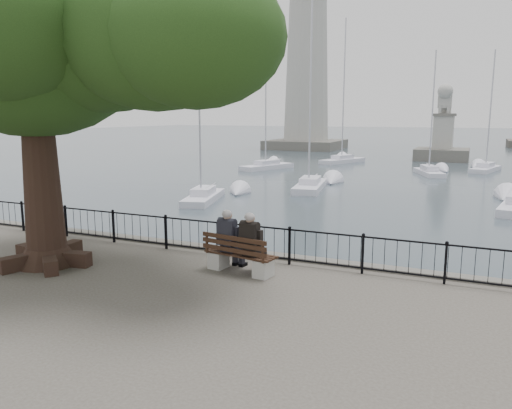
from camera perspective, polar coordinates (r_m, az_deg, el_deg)
The scene contains 14 objects.
harbor at distance 14.77m, azimuth 0.79°, elevation -7.73°, with size 260.00×260.00×1.20m.
railing at distance 14.03m, azimuth 0.00°, elevation -4.19°, with size 22.06×0.06×1.00m.
bench at distance 13.00m, azimuth -1.92°, elevation -6.27°, with size 2.03×0.89×1.03m.
person_left at distance 13.18m, azimuth -2.90°, elevation -4.27°, with size 0.54×0.86×1.64m.
person_right at distance 12.79m, azimuth -0.34°, elevation -4.71°, with size 0.54×0.86×1.64m.
tree at distance 14.04m, azimuth -21.46°, elevation 17.92°, with size 11.35×7.93×9.27m.
lighthouse at distance 76.13m, azimuth 5.88°, elevation 16.48°, with size 10.41×10.41×31.72m.
lion_monument at distance 60.05m, azimuth 20.55°, elevation 6.77°, with size 5.68×5.68×8.46m.
sailboat_a at distance 29.74m, azimuth -6.02°, elevation 0.94°, with size 2.79×5.43×9.00m.
sailboat_b at distance 34.35m, azimuth 6.21°, elevation 2.31°, with size 2.61×6.13×12.82m.
sailboat_e at distance 47.05m, azimuth 1.25°, elevation 4.48°, with size 3.67×6.07×12.06m.
sailboat_f at distance 44.98m, azimuth 19.17°, elevation 3.63°, with size 3.07×5.14×10.40m.
sailboat_h at distance 53.93m, azimuth 9.85°, elevation 5.15°, with size 3.88×6.04×14.89m.
sailboat_i at distance 49.67m, azimuth 24.77°, elevation 3.83°, with size 2.80×5.46×10.78m.
Camera 1 is at (5.47, -9.94, 4.05)m, focal length 35.00 mm.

